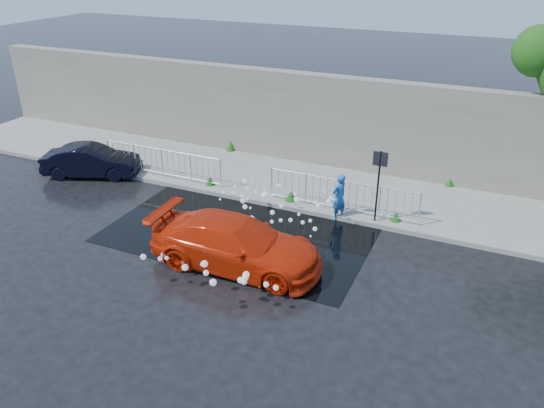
{
  "coord_description": "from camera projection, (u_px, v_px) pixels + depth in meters",
  "views": [
    {
      "loc": [
        7.33,
        -11.8,
        8.05
      ],
      "look_at": [
        1.44,
        1.28,
        1.0
      ],
      "focal_mm": 35.0,
      "sensor_mm": 36.0,
      "label": 1
    }
  ],
  "objects": [
    {
      "name": "red_car",
      "position": [
        236.0,
        244.0,
        14.47
      ],
      "size": [
        4.89,
        2.13,
        1.4
      ],
      "primitive_type": "imported",
      "rotation": [
        0.0,
        0.0,
        1.61
      ],
      "color": "red",
      "rests_on": "ground"
    },
    {
      "name": "sign_post",
      "position": [
        379.0,
        175.0,
        16.14
      ],
      "size": [
        0.45,
        0.06,
        2.5
      ],
      "color": "black",
      "rests_on": "ground"
    },
    {
      "name": "railing_right",
      "position": [
        342.0,
        194.0,
        17.22
      ],
      "size": [
        5.05,
        0.05,
        1.1
      ],
      "color": "silver",
      "rests_on": "pavement"
    },
    {
      "name": "railing_left",
      "position": [
        162.0,
        162.0,
        19.8
      ],
      "size": [
        5.05,
        0.05,
        1.1
      ],
      "color": "silver",
      "rests_on": "pavement"
    },
    {
      "name": "dark_car",
      "position": [
        91.0,
        161.0,
        20.25
      ],
      "size": [
        3.84,
        2.51,
        1.2
      ],
      "primitive_type": "imported",
      "rotation": [
        0.0,
        0.0,
        1.95
      ],
      "color": "black",
      "rests_on": "ground"
    },
    {
      "name": "weeds",
      "position": [
        258.0,
        175.0,
        19.75
      ],
      "size": [
        12.17,
        3.93,
        0.42
      ],
      "color": "#144612",
      "rests_on": "pavement"
    },
    {
      "name": "pavement",
      "position": [
        278.0,
        179.0,
        19.97
      ],
      "size": [
        30.0,
        4.0,
        0.15
      ],
      "primitive_type": "cube",
      "color": "gray",
      "rests_on": "ground"
    },
    {
      "name": "ground",
      "position": [
        211.0,
        242.0,
        15.91
      ],
      "size": [
        90.0,
        90.0,
        0.0
      ],
      "primitive_type": "plane",
      "color": "black",
      "rests_on": "ground"
    },
    {
      "name": "person",
      "position": [
        339.0,
        197.0,
        16.91
      ],
      "size": [
        0.6,
        0.68,
        1.58
      ],
      "primitive_type": "imported",
      "rotation": [
        0.0,
        0.0,
        -2.04
      ],
      "color": "#2460B5",
      "rests_on": "ground"
    },
    {
      "name": "curb",
      "position": [
        254.0,
        200.0,
        18.33
      ],
      "size": [
        30.0,
        0.25,
        0.16
      ],
      "primitive_type": "cube",
      "color": "gray",
      "rests_on": "ground"
    },
    {
      "name": "puddle",
      "position": [
        241.0,
        231.0,
        16.54
      ],
      "size": [
        8.0,
        5.0,
        0.01
      ],
      "primitive_type": "cube",
      "color": "black",
      "rests_on": "ground"
    },
    {
      "name": "retaining_wall",
      "position": [
        300.0,
        117.0,
        20.97
      ],
      "size": [
        30.0,
        0.6,
        3.5
      ],
      "primitive_type": "cube",
      "color": "slate",
      "rests_on": "pavement"
    },
    {
      "name": "water_spray",
      "position": [
        250.0,
        229.0,
        15.11
      ],
      "size": [
        3.63,
        5.69,
        1.03
      ],
      "color": "white",
      "rests_on": "ground"
    }
  ]
}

